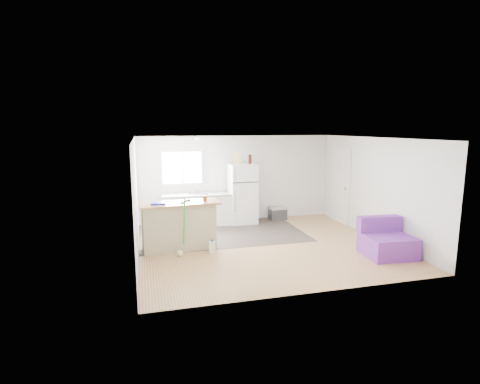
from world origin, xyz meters
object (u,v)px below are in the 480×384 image
object	(u,v)px
mop	(181,245)
cardboard_box	(238,159)
bottle_right	(250,159)
refrigerator	(242,194)
purple_seat	(386,242)
cleaner_jug	(212,247)
kitchen_cabinets	(198,209)
peninsula	(179,226)
blue_tray	(158,203)
bottle_left	(250,159)
red_cup	(205,199)
cooler	(278,213)

from	to	relation	value
mop	cardboard_box	xyz separation A→B (m)	(1.79, 2.26, 1.56)
bottle_right	refrigerator	bearing A→B (deg)	171.99
purple_seat	mop	size ratio (longest dim) A/B	0.83
cleaner_jug	cardboard_box	bearing A→B (deg)	76.76
kitchen_cabinets	peninsula	xyz separation A→B (m)	(-0.70, -1.93, 0.09)
refrigerator	blue_tray	distance (m)	3.07
peninsula	mop	world-z (taller)	mop
bottle_left	mop	bearing A→B (deg)	-133.44
kitchen_cabinets	blue_tray	world-z (taller)	kitchen_cabinets
refrigerator	red_cup	xyz separation A→B (m)	(-1.36, -1.88, 0.28)
cooler	red_cup	distance (m)	3.25
bottle_right	mop	bearing A→B (deg)	-133.05
refrigerator	red_cup	world-z (taller)	refrigerator
peninsula	purple_seat	xyz separation A→B (m)	(4.11, -1.50, -0.24)
purple_seat	mop	world-z (taller)	mop
cooler	bottle_right	world-z (taller)	bottle_right
kitchen_cabinets	peninsula	world-z (taller)	kitchen_cabinets
peninsula	refrigerator	xyz separation A→B (m)	(1.93, 1.87, 0.30)
cleaner_jug	cardboard_box	size ratio (longest dim) A/B	1.01
peninsula	bottle_left	size ratio (longest dim) A/B	6.95
cleaner_jug	kitchen_cabinets	bearing A→B (deg)	102.05
kitchen_cabinets	cleaner_jug	xyz separation A→B (m)	(-0.05, -2.39, -0.31)
peninsula	bottle_left	bearing A→B (deg)	35.83
cleaner_jug	refrigerator	bearing A→B (deg)	74.38
red_cup	blue_tray	xyz separation A→B (m)	(-1.00, -0.07, -0.04)
cleaner_jug	bottle_left	size ratio (longest dim) A/B	1.21
cleaner_jug	bottle_left	distance (m)	3.19
purple_seat	bottle_left	distance (m)	4.14
mop	bottle_left	size ratio (longest dim) A/B	4.88
bottle_left	bottle_right	size ratio (longest dim) A/B	1.00
blue_tray	cardboard_box	xyz separation A→B (m)	(2.21, 1.90, 0.74)
purple_seat	cleaner_jug	distance (m)	3.63
peninsula	refrigerator	world-z (taller)	refrigerator
bottle_left	bottle_right	xyz separation A→B (m)	(-0.01, 0.02, 0.00)
peninsula	mop	distance (m)	0.53
peninsula	purple_seat	world-z (taller)	peninsula
peninsula	cooler	xyz separation A→B (m)	(3.01, 1.94, -0.34)
bottle_left	blue_tray	bearing A→B (deg)	-143.39
refrigerator	cleaner_jug	bearing A→B (deg)	-119.68
refrigerator	cardboard_box	distance (m)	0.99
kitchen_cabinets	cooler	world-z (taller)	kitchen_cabinets
kitchen_cabinets	cooler	bearing A→B (deg)	2.83
refrigerator	mop	size ratio (longest dim) A/B	1.35
peninsula	mop	size ratio (longest dim) A/B	1.42
purple_seat	red_cup	bearing A→B (deg)	162.07
kitchen_cabinets	cleaner_jug	world-z (taller)	kitchen_cabinets
refrigerator	bottle_left	world-z (taller)	bottle_left
red_cup	cardboard_box	bearing A→B (deg)	56.61
cardboard_box	peninsula	bearing A→B (deg)	-134.45
kitchen_cabinets	red_cup	size ratio (longest dim) A/B	16.25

